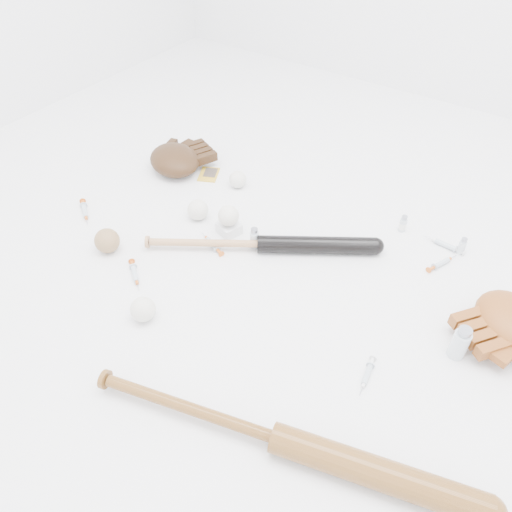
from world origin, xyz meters
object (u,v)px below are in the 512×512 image
Objects in this scene: bat_dark at (260,244)px; pedestal at (229,228)px; bat_wood at (277,438)px; glove_dark at (174,160)px.

bat_dark is 11.64× the size of pedestal.
bat_wood is at bearing -45.35° from pedestal.
glove_dark is at bearing 154.90° from pedestal.
bat_wood is 14.21× the size of pedestal.
glove_dark is (-0.55, 0.21, 0.02)m from bat_dark.
bat_dark is 0.82× the size of bat_wood.
bat_dark is 0.59m from glove_dark.
bat_dark reaches higher than pedestal.
pedestal is (-0.14, 0.02, -0.01)m from bat_dark.
glove_dark is 0.45m from pedestal.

